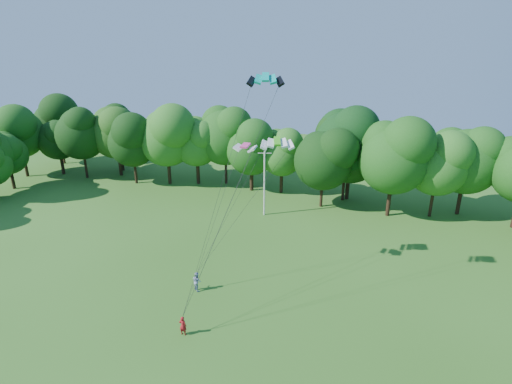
% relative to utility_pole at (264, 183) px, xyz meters
% --- Properties ---
extents(utility_pole, '(1.61, 0.63, 8.37)m').
position_rel_utility_pole_xyz_m(utility_pole, '(0.00, 0.00, 0.00)').
color(utility_pole, silver).
rests_on(utility_pole, ground).
extents(kite_flyer_left, '(0.62, 0.44, 1.59)m').
position_rel_utility_pole_xyz_m(kite_flyer_left, '(2.08, -23.61, -3.50)').
color(kite_flyer_left, '#A3151B').
rests_on(kite_flyer_left, ground).
extents(kite_flyer_right, '(1.08, 1.03, 1.76)m').
position_rel_utility_pole_xyz_m(kite_flyer_right, '(0.18, -18.03, -3.42)').
color(kite_flyer_right, '#8A9CC0').
rests_on(kite_flyer_right, ground).
extents(kite_teal, '(2.77, 1.88, 0.62)m').
position_rel_utility_pole_xyz_m(kite_teal, '(5.92, -16.45, 14.02)').
color(kite_teal, '#05A698').
rests_on(kite_teal, ground).
extents(kite_green, '(3.09, 2.23, 0.63)m').
position_rel_utility_pole_xyz_m(kite_green, '(5.39, -11.78, 8.28)').
color(kite_green, green).
rests_on(kite_green, ground).
extents(kite_pink, '(2.01, 1.02, 0.32)m').
position_rel_utility_pole_xyz_m(kite_pink, '(3.18, -13.77, 8.16)').
color(kite_pink, '#D33A85').
rests_on(kite_pink, ground).
extents(tree_back_west, '(8.99, 8.99, 13.08)m').
position_rel_utility_pole_xyz_m(tree_back_west, '(-28.22, 7.17, 3.87)').
color(tree_back_west, '#392316').
rests_on(tree_back_west, ground).
extents(tree_back_center, '(9.71, 9.71, 14.13)m').
position_rel_utility_pole_xyz_m(tree_back_center, '(8.55, 8.89, 4.53)').
color(tree_back_center, black).
rests_on(tree_back_center, ground).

